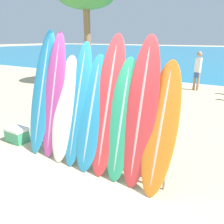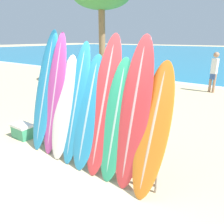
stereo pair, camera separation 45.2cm
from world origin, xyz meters
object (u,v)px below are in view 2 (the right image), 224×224
at_px(surfboard_rack, 88,143).
at_px(surfboard_slot_5, 103,106).
at_px(surfboard_slot_7, 134,114).
at_px(surfboard_slot_8, 153,131).
at_px(cooler_box, 23,131).
at_px(surfboard_slot_4, 88,113).
at_px(surfboard_slot_0, 45,91).
at_px(surfboard_slot_3, 76,104).
at_px(surfboard_slot_1, 55,95).
at_px(surfboard_slot_6, 116,121).
at_px(person_far_right, 122,84).
at_px(person_near_water, 214,71).
at_px(surfboard_slot_2, 64,108).

distance_m(surfboard_rack, surfboard_slot_5, 0.85).
bearing_deg(surfboard_slot_7, surfboard_slot_8, -4.27).
height_order(surfboard_rack, surfboard_slot_5, surfboard_slot_5).
distance_m(surfboard_slot_5, cooler_box, 2.71).
xyz_separation_m(surfboard_slot_4, surfboard_slot_5, (0.32, 0.05, 0.18)).
bearing_deg(cooler_box, surfboard_slot_0, 12.03).
bearing_deg(cooler_box, surfboard_slot_3, 4.57).
xyz_separation_m(surfboard_slot_4, surfboard_slot_7, (0.97, 0.02, 0.17)).
xyz_separation_m(surfboard_slot_1, surfboard_slot_3, (0.64, -0.01, -0.09)).
bearing_deg(surfboard_slot_8, cooler_box, -178.22).
distance_m(surfboard_slot_6, person_far_right, 3.77).
relative_size(surfboard_slot_3, cooler_box, 4.43).
xyz_separation_m(surfboard_slot_8, person_near_water, (-0.85, 7.91, -0.06)).
bearing_deg(surfboard_slot_7, person_far_right, 126.58).
bearing_deg(surfboard_slot_8, surfboard_slot_5, 176.75).
relative_size(surfboard_slot_5, person_near_water, 1.37).
bearing_deg(cooler_box, surfboard_rack, 1.85).
relative_size(surfboard_slot_1, surfboard_slot_3, 1.07).
distance_m(surfboard_slot_0, surfboard_slot_5, 1.65).
height_order(surfboard_slot_2, surfboard_slot_5, surfboard_slot_5).
xyz_separation_m(surfboard_slot_2, surfboard_slot_8, (1.98, 0.01, 0.00)).
xyz_separation_m(surfboard_slot_8, cooler_box, (-3.50, -0.11, -0.87)).
relative_size(surfboard_slot_0, surfboard_slot_6, 1.22).
height_order(surfboard_slot_0, surfboard_slot_5, surfboard_slot_0).
bearing_deg(surfboard_slot_0, surfboard_slot_4, -2.92).
distance_m(surfboard_rack, surfboard_slot_8, 1.46).
relative_size(surfboard_slot_8, person_far_right, 1.22).
bearing_deg(surfboard_slot_8, surfboard_slot_3, 178.73).
distance_m(person_far_right, cooler_box, 3.46).
height_order(surfboard_slot_0, surfboard_slot_2, surfboard_slot_0).
height_order(surfboard_slot_7, person_far_right, surfboard_slot_7).
height_order(surfboard_slot_0, surfboard_slot_3, surfboard_slot_0).
bearing_deg(surfboard_slot_0, person_far_right, 90.75).
xyz_separation_m(surfboard_slot_3, person_far_right, (-1.03, 3.14, -0.24)).
relative_size(surfboard_slot_3, surfboard_slot_7, 0.95).
relative_size(surfboard_rack, surfboard_slot_2, 1.42).
distance_m(surfboard_slot_5, surfboard_slot_6, 0.38).
height_order(surfboard_slot_0, person_far_right, surfboard_slot_0).
relative_size(surfboard_slot_1, surfboard_slot_5, 1.01).
bearing_deg(surfboard_slot_6, surfboard_slot_5, 168.21).
relative_size(surfboard_slot_7, cooler_box, 4.65).
xyz_separation_m(surfboard_slot_0, person_near_water, (1.81, 7.84, -0.30)).
bearing_deg(surfboard_slot_6, surfboard_slot_8, 0.78).
relative_size(person_near_water, person_far_right, 1.06).
height_order(surfboard_rack, person_near_water, person_near_water).
height_order(surfboard_rack, surfboard_slot_2, surfboard_slot_2).
height_order(surfboard_slot_5, surfboard_slot_7, surfboard_slot_5).
bearing_deg(surfboard_slot_0, surfboard_slot_3, -1.92).
xyz_separation_m(surfboard_slot_4, person_far_right, (-1.37, 3.17, -0.13)).
height_order(surfboard_slot_6, person_near_water, surfboard_slot_6).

